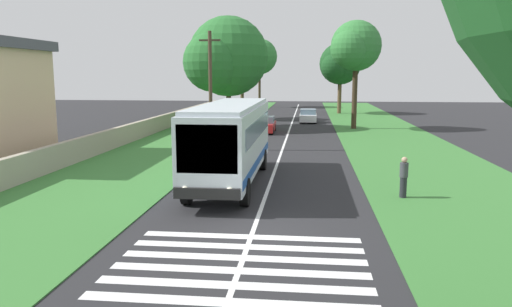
# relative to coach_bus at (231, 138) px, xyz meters

# --- Properties ---
(ground) EXTENTS (160.00, 160.00, 0.00)m
(ground) POSITION_rel_coach_bus_xyz_m (-7.45, -1.80, -2.15)
(ground) COLOR #262628
(grass_verge_left) EXTENTS (120.00, 8.00, 0.04)m
(grass_verge_left) POSITION_rel_coach_bus_xyz_m (7.55, 6.40, -2.13)
(grass_verge_left) COLOR #387533
(grass_verge_left) RESTS_ON ground
(grass_verge_right) EXTENTS (120.00, 8.00, 0.04)m
(grass_verge_right) POSITION_rel_coach_bus_xyz_m (7.55, -10.00, -2.13)
(grass_verge_right) COLOR #387533
(grass_verge_right) RESTS_ON ground
(centre_line) EXTENTS (110.00, 0.16, 0.01)m
(centre_line) POSITION_rel_coach_bus_xyz_m (7.55, -1.80, -2.14)
(centre_line) COLOR silver
(centre_line) RESTS_ON ground
(coach_bus) EXTENTS (11.16, 2.62, 3.73)m
(coach_bus) POSITION_rel_coach_bus_xyz_m (0.00, 0.00, 0.00)
(coach_bus) COLOR silver
(coach_bus) RESTS_ON ground
(zebra_crossing) EXTENTS (4.95, 6.80, 0.01)m
(zebra_crossing) POSITION_rel_coach_bus_xyz_m (-9.81, -1.80, -2.14)
(zebra_crossing) COLOR silver
(zebra_crossing) RESTS_ON ground
(trailing_car_0) EXTENTS (4.30, 1.78, 1.43)m
(trailing_car_0) POSITION_rel_coach_bus_xyz_m (20.51, 0.30, -1.48)
(trailing_car_0) COLOR #B21E1E
(trailing_car_0) RESTS_ON ground
(trailing_car_1) EXTENTS (4.30, 1.78, 1.43)m
(trailing_car_1) POSITION_rel_coach_bus_xyz_m (30.31, -3.48, -1.48)
(trailing_car_1) COLOR silver
(trailing_car_1) RESTS_ON ground
(roadside_tree_left_0) EXTENTS (8.89, 7.45, 10.35)m
(roadside_tree_left_0) POSITION_rel_coach_bus_xyz_m (23.21, 4.20, 4.35)
(roadside_tree_left_0) COLOR brown
(roadside_tree_left_0) RESTS_ON grass_verge_left
(roadside_tree_left_1) EXTENTS (5.71, 4.52, 7.93)m
(roadside_tree_left_1) POSITION_rel_coach_bus_xyz_m (33.10, 4.09, 3.41)
(roadside_tree_left_1) COLOR brown
(roadside_tree_left_1) RESTS_ON grass_verge_left
(roadside_tree_left_2) EXTENTS (6.07, 5.44, 10.48)m
(roadside_tree_left_2) POSITION_rel_coach_bus_xyz_m (54.07, 4.23, 5.52)
(roadside_tree_left_2) COLOR #3D2D1E
(roadside_tree_left_2) RESTS_ON grass_verge_left
(roadside_tree_right_0) EXTENTS (5.66, 4.69, 9.92)m
(roadside_tree_right_0) POSITION_rel_coach_bus_xyz_m (24.20, -7.60, 5.34)
(roadside_tree_right_0) COLOR #3D2D1E
(roadside_tree_right_0) RESTS_ON grass_verge_right
(roadside_tree_right_1) EXTENTS (6.53, 5.35, 9.07)m
(roadside_tree_right_1) POSITION_rel_coach_bus_xyz_m (42.91, -7.37, 4.12)
(roadside_tree_right_1) COLOR brown
(roadside_tree_right_1) RESTS_ON grass_verge_right
(utility_pole) EXTENTS (0.24, 1.40, 7.81)m
(utility_pole) POSITION_rel_coach_bus_xyz_m (9.99, 2.96, 1.94)
(utility_pole) COLOR #473828
(utility_pole) RESTS_ON grass_verge_left
(roadside_wall) EXTENTS (70.00, 0.40, 1.34)m
(roadside_wall) POSITION_rel_coach_bus_xyz_m (12.55, 9.80, -1.43)
(roadside_wall) COLOR #9E937F
(roadside_wall) RESTS_ON grass_verge_left
(pedestrian) EXTENTS (0.34, 0.34, 1.69)m
(pedestrian) POSITION_rel_coach_bus_xyz_m (-2.05, -7.45, -1.24)
(pedestrian) COLOR #26262D
(pedestrian) RESTS_ON grass_verge_right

